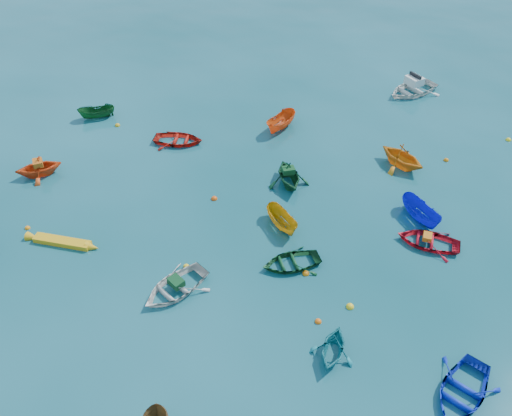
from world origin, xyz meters
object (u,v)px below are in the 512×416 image
at_px(dinghy_white_near, 176,290).
at_px(kayak_yellow, 63,244).
at_px(motorboat_white, 412,93).
at_px(dinghy_blue_se, 460,394).

relative_size(dinghy_white_near, kayak_yellow, 0.90).
height_order(dinghy_white_near, motorboat_white, motorboat_white).
bearing_deg(kayak_yellow, motorboat_white, -40.81).
height_order(dinghy_blue_se, kayak_yellow, dinghy_blue_se).
xyz_separation_m(dinghy_white_near, kayak_yellow, (-7.10, 0.26, 0.00)).
bearing_deg(dinghy_white_near, motorboat_white, 96.73).
xyz_separation_m(kayak_yellow, motorboat_white, (13.46, 24.43, 0.00)).
relative_size(dinghy_white_near, dinghy_blue_se, 1.00).
bearing_deg(kayak_yellow, dinghy_white_near, -104.02).
bearing_deg(kayak_yellow, dinghy_blue_se, -102.27).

